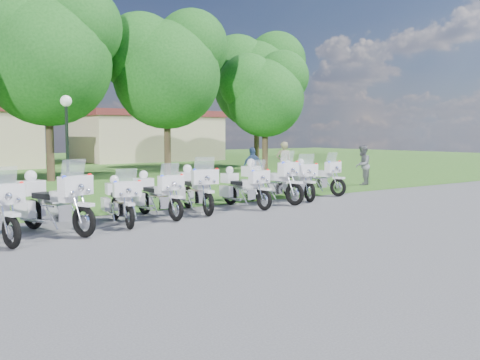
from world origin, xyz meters
TOP-DOWN VIEW (x-y plane):
  - ground at (0.00, 0.00)m, footprint 100.00×100.00m
  - grass_lawn at (0.00, 27.00)m, footprint 100.00×48.00m
  - motorcycle_1 at (-5.08, 1.27)m, footprint 1.40×2.42m
  - motorcycle_2 at (-3.35, 1.49)m, footprint 0.92×2.12m
  - motorcycle_3 at (-2.11, 1.96)m, footprint 0.83×2.23m
  - motorcycle_4 at (-0.72, 2.24)m, footprint 1.08×2.39m
  - motorcycle_5 at (0.96, 2.19)m, footprint 0.83×2.22m
  - motorcycle_6 at (2.29, 2.62)m, footprint 1.15×2.54m
  - motorcycle_7 at (3.66, 2.81)m, footprint 1.17×2.32m
  - motorcycle_8 at (5.18, 3.45)m, footprint 1.03×2.34m
  - lamp_post at (-2.02, 9.89)m, footprint 0.44×0.44m
  - tree_1 at (-1.39, 14.69)m, footprint 6.96×5.94m
  - tree_2 at (4.74, 14.57)m, footprint 6.67×5.69m
  - tree_3 at (11.31, 14.48)m, footprint 5.46×4.66m
  - tree_4 at (13.50, 18.25)m, footprint 6.92×5.90m
  - building_east at (11.00, 30.00)m, footprint 11.44×7.28m
  - bystander_a at (6.78, 7.22)m, footprint 0.82×0.75m
  - bystander_b at (9.25, 4.83)m, footprint 1.06×0.99m
  - bystander_c at (4.80, 6.89)m, footprint 1.01×0.48m

SIDE VIEW (x-z plane):
  - ground at x=0.00m, z-range 0.00..0.00m
  - grass_lawn at x=0.00m, z-range 0.00..0.01m
  - motorcycle_2 at x=-3.35m, z-range -0.12..1.32m
  - motorcycle_5 at x=0.96m, z-range -0.12..1.37m
  - motorcycle_3 at x=-2.11m, z-range -0.12..1.38m
  - motorcycle_8 at x=5.18m, z-range -0.13..1.46m
  - motorcycle_7 at x=3.66m, z-range -0.13..1.46m
  - motorcycle_4 at x=-0.72m, z-range -0.13..1.49m
  - motorcycle_1 at x=-5.08m, z-range -0.14..1.57m
  - motorcycle_6 at x=2.29m, z-range -0.14..1.58m
  - bystander_c at x=4.80m, z-range 0.00..1.68m
  - bystander_b at x=9.25m, z-range 0.00..1.75m
  - bystander_a at x=6.78m, z-range 0.00..1.89m
  - building_east at x=11.00m, z-range 0.02..4.12m
  - lamp_post at x=-2.02m, z-range 0.98..4.73m
  - tree_3 at x=11.31m, z-range 1.18..8.46m
  - tree_2 at x=4.74m, z-range 1.44..10.33m
  - tree_4 at x=13.50m, z-range 1.49..10.71m
  - tree_1 at x=-1.39m, z-range 1.50..10.78m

